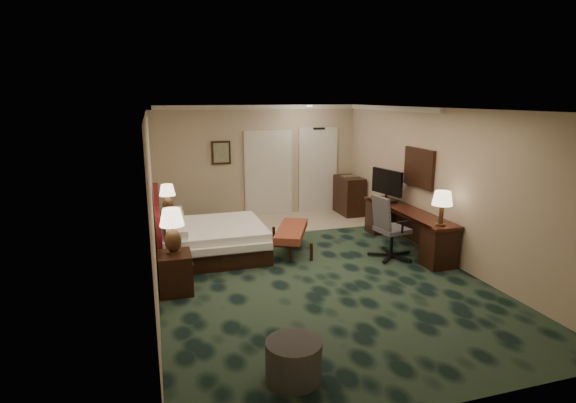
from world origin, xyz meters
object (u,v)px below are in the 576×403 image
object	(u,v)px
nightstand_near	(175,273)
nightstand_far	(167,227)
bed	(213,240)
minibar	(349,195)
desk_chair	(392,227)
bed_bench	(291,239)
tv	(387,186)
desk	(407,229)
lamp_far	(168,199)
lamp_near	(172,231)
ottoman	(294,360)

from	to	relation	value
nightstand_near	nightstand_far	size ratio (longest dim) A/B	1.09
bed	nightstand_far	bearing A→B (deg)	122.79
bed	minibar	distance (m)	4.24
bed	desk_chair	xyz separation A→B (m)	(3.11, -1.05, 0.29)
bed_bench	tv	world-z (taller)	tv
tv	minibar	distance (m)	2.06
nightstand_near	bed_bench	size ratio (longest dim) A/B	0.44
desk	tv	world-z (taller)	tv
tv	desk_chair	distance (m)	1.38
nightstand_near	desk_chair	xyz separation A→B (m)	(3.87, 0.40, 0.28)
desk	desk_chair	size ratio (longest dim) A/B	2.23
nightstand_far	lamp_far	bearing A→B (deg)	16.58
nightstand_near	minibar	world-z (taller)	minibar
tv	nightstand_far	bearing A→B (deg)	154.32
nightstand_near	bed_bench	xyz separation A→B (m)	(2.22, 1.26, -0.07)
nightstand_far	bed_bench	world-z (taller)	nightstand_far
lamp_near	desk_chair	distance (m)	3.91
tv	lamp_near	bearing A→B (deg)	-172.62
bed_bench	desk_chair	size ratio (longest dim) A/B	1.18
lamp_far	desk_chair	bearing A→B (deg)	-30.54
nightstand_near	minibar	xyz separation A→B (m)	(4.44, 3.54, 0.17)
bed	desk_chair	world-z (taller)	desk_chair
nightstand_far	nightstand_near	bearing A→B (deg)	-89.57
nightstand_far	desk	world-z (taller)	desk
bed	nightstand_near	size ratio (longest dim) A/B	3.04
bed	ottoman	size ratio (longest dim) A/B	3.12
bed	ottoman	bearing A→B (deg)	-85.78
lamp_near	lamp_far	xyz separation A→B (m)	(0.02, 2.62, -0.09)
bed	lamp_near	xyz separation A→B (m)	(-0.77, -1.40, 0.65)
lamp_near	tv	bearing A→B (deg)	19.21
bed	minibar	world-z (taller)	minibar
desk_chair	minibar	world-z (taller)	desk_chair
bed	lamp_far	world-z (taller)	lamp_far
bed	lamp_near	size ratio (longest dim) A/B	2.73
desk	nightstand_far	bearing A→B (deg)	157.61
desk	minibar	size ratio (longest dim) A/B	2.76
bed	nightstand_near	distance (m)	1.63
desk	minibar	distance (m)	2.72
nightstand_far	desk_chair	world-z (taller)	desk_chair
lamp_far	ottoman	distance (m)	5.38
lamp_far	bed	bearing A→B (deg)	-58.77
lamp_near	bed_bench	xyz separation A→B (m)	(2.22, 1.21, -0.71)
minibar	ottoman	bearing A→B (deg)	-118.95
bed	bed_bench	world-z (taller)	bed
nightstand_near	tv	world-z (taller)	tv
bed	bed_bench	bearing A→B (deg)	-7.29
nightstand_near	lamp_near	distance (m)	0.64
tv	desk	bearing A→B (deg)	-97.44
tv	minibar	xyz separation A→B (m)	(0.06, 1.97, -0.62)
lamp_near	ottoman	distance (m)	2.92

